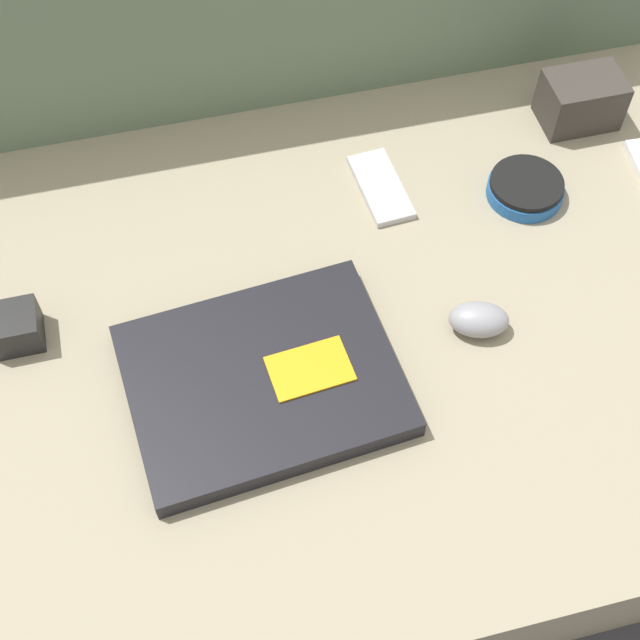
# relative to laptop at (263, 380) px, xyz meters

# --- Properties ---
(ground_plane) EXTENTS (8.00, 8.00, 0.00)m
(ground_plane) POSITION_rel_laptop_xyz_m (0.08, 0.06, -0.15)
(ground_plane) COLOR #38383D
(couch_seat) EXTENTS (1.19, 0.76, 0.13)m
(couch_seat) POSITION_rel_laptop_xyz_m (0.08, 0.06, -0.08)
(couch_seat) COLOR gray
(couch_seat) RESTS_ON ground_plane
(couch_backrest) EXTENTS (1.19, 0.20, 0.44)m
(couch_backrest) POSITION_rel_laptop_xyz_m (0.08, 0.54, 0.08)
(couch_backrest) COLOR #60755B
(couch_backrest) RESTS_ON ground_plane
(laptop) EXTENTS (0.32, 0.26, 0.03)m
(laptop) POSITION_rel_laptop_xyz_m (0.00, 0.00, 0.00)
(laptop) COLOR black
(laptop) RESTS_ON couch_seat
(computer_mouse) EXTENTS (0.08, 0.06, 0.04)m
(computer_mouse) POSITION_rel_laptop_xyz_m (0.26, 0.02, 0.01)
(computer_mouse) COLOR gray
(computer_mouse) RESTS_ON couch_seat
(speaker_puck) EXTENTS (0.10, 0.10, 0.03)m
(speaker_puck) POSITION_rel_laptop_xyz_m (0.39, 0.20, -0.00)
(speaker_puck) COLOR #1E569E
(speaker_puck) RESTS_ON couch_seat
(phone_silver) EXTENTS (0.06, 0.13, 0.01)m
(phone_silver) POSITION_rel_laptop_xyz_m (0.21, 0.25, -0.01)
(phone_silver) COLOR #B7B7BC
(phone_silver) RESTS_ON couch_seat
(camera_pouch) EXTENTS (0.10, 0.07, 0.07)m
(camera_pouch) POSITION_rel_laptop_xyz_m (0.51, 0.31, 0.02)
(camera_pouch) COLOR #38332D
(camera_pouch) RESTS_ON couch_seat
(charger_brick) EXTENTS (0.06, 0.05, 0.04)m
(charger_brick) POSITION_rel_laptop_xyz_m (-0.26, 0.13, 0.01)
(charger_brick) COLOR black
(charger_brick) RESTS_ON couch_seat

